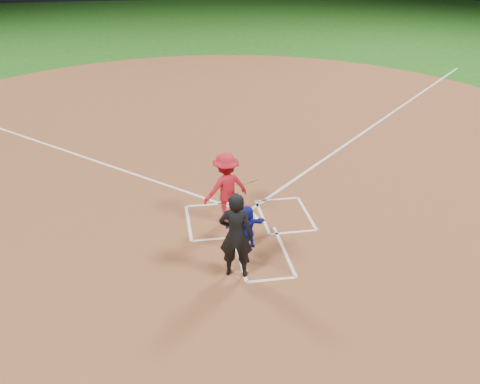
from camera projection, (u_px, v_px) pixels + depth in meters
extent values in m
plane|color=#1A5014|center=(249.00, 218.00, 14.13)|extent=(120.00, 120.00, 0.00)
cylinder|color=brown|center=(219.00, 138.00, 19.43)|extent=(28.00, 28.00, 0.01)
cylinder|color=white|center=(249.00, 218.00, 14.13)|extent=(0.60, 0.60, 0.02)
imported|color=#121895|center=(247.00, 227.00, 12.62)|extent=(1.07, 0.54, 1.10)
imported|color=black|center=(236.00, 235.00, 11.41)|extent=(0.84, 0.67, 2.00)
cube|color=white|center=(208.00, 205.00, 14.79)|extent=(1.22, 0.08, 0.01)
cube|color=white|center=(216.00, 239.00, 13.18)|extent=(1.22, 0.08, 0.01)
cube|color=white|center=(235.00, 219.00, 14.07)|extent=(0.08, 1.83, 0.01)
cube|color=white|center=(189.00, 223.00, 13.89)|extent=(0.08, 1.83, 0.01)
cube|color=white|center=(277.00, 199.00, 15.08)|extent=(1.22, 0.08, 0.01)
cube|color=white|center=(293.00, 232.00, 13.47)|extent=(1.22, 0.08, 0.01)
cube|color=white|center=(262.00, 217.00, 14.18)|extent=(0.08, 1.83, 0.01)
cube|color=white|center=(307.00, 213.00, 14.36)|extent=(0.08, 1.83, 0.01)
cube|color=white|center=(239.00, 255.00, 12.55)|extent=(0.08, 2.20, 0.01)
cube|color=white|center=(284.00, 250.00, 12.71)|extent=(0.08, 2.20, 0.01)
cube|color=white|center=(272.00, 280.00, 11.66)|extent=(1.10, 0.08, 0.01)
cube|color=white|center=(387.00, 116.00, 21.67)|extent=(14.21, 14.21, 0.01)
cube|color=white|center=(23.00, 136.00, 19.59)|extent=(14.21, 14.21, 0.01)
imported|color=red|center=(226.00, 188.00, 13.62)|extent=(1.37, 1.05, 1.87)
cylinder|color=olive|center=(250.00, 182.00, 13.48)|extent=(0.54, 0.72, 0.28)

